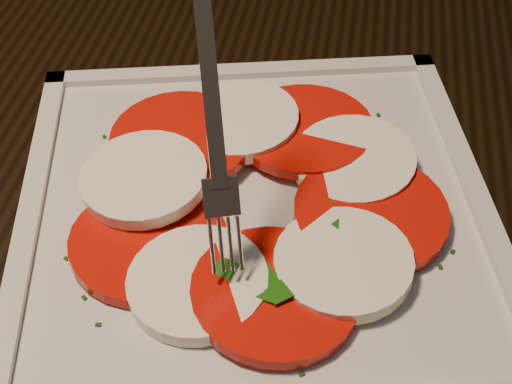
{
  "coord_description": "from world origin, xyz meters",
  "views": [
    {
      "loc": [
        0.3,
        -0.03,
        1.12
      ],
      "look_at": [
        0.24,
        0.29,
        0.78
      ],
      "focal_mm": 50.0,
      "sensor_mm": 36.0,
      "label": 1
    }
  ],
  "objects": [
    {
      "name": "fork",
      "position": [
        0.22,
        0.28,
        0.87
      ],
      "size": [
        0.07,
        0.1,
        0.17
      ],
      "primitive_type": null,
      "rotation": [
        0.0,
        0.0,
        0.33
      ],
      "color": "white",
      "rests_on": "caprese_salad"
    },
    {
      "name": "table",
      "position": [
        0.16,
        0.26,
        0.65
      ],
      "size": [
        1.21,
        0.81,
        0.75
      ],
      "rotation": [
        0.0,
        0.0,
        0.01
      ],
      "color": "black",
      "rests_on": "ground"
    },
    {
      "name": "plate",
      "position": [
        0.24,
        0.29,
        0.76
      ],
      "size": [
        0.39,
        0.39,
        0.01
      ],
      "primitive_type": "cube",
      "rotation": [
        0.0,
        0.0,
        0.25
      ],
      "color": "silver",
      "rests_on": "table"
    },
    {
      "name": "caprese_salad",
      "position": [
        0.24,
        0.29,
        0.77
      ],
      "size": [
        0.26,
        0.26,
        0.03
      ],
      "color": "red",
      "rests_on": "plate"
    }
  ]
}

